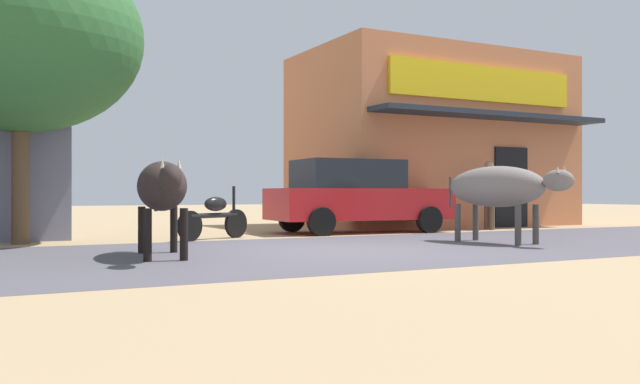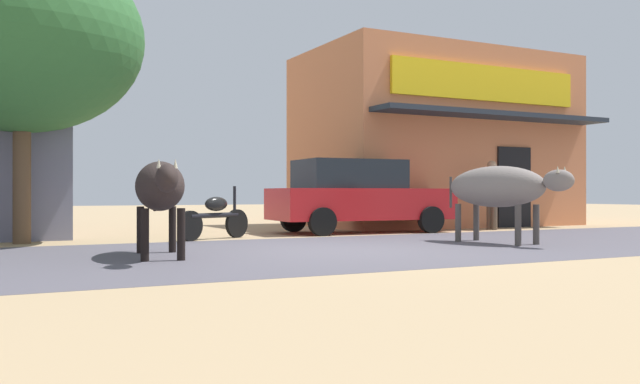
{
  "view_description": "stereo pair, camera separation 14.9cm",
  "coord_description": "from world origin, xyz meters",
  "px_view_note": "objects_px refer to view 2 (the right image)",
  "views": [
    {
      "loc": [
        -5.17,
        -9.33,
        0.9
      ],
      "look_at": [
        0.58,
        1.69,
        0.92
      ],
      "focal_mm": 38.03,
      "sensor_mm": 36.0,
      "label": 1
    },
    {
      "loc": [
        -5.03,
        -9.4,
        0.9
      ],
      "look_at": [
        0.58,
        1.69,
        0.92
      ],
      "focal_mm": 38.03,
      "sensor_mm": 36.0,
      "label": 2
    }
  ],
  "objects_px": {
    "roadside_tree": "(22,37)",
    "parked_hatchback_car": "(358,195)",
    "cow_far_dark": "(499,187)",
    "pedestrian_by_shop": "(492,189)",
    "parked_motorcycle": "(215,216)",
    "cow_near_brown": "(160,187)"
  },
  "relations": [
    {
      "from": "roadside_tree",
      "to": "parked_hatchback_car",
      "type": "distance_m",
      "value": 7.54
    },
    {
      "from": "cow_far_dark",
      "to": "parked_hatchback_car",
      "type": "bearing_deg",
      "value": 98.78
    },
    {
      "from": "roadside_tree",
      "to": "pedestrian_by_shop",
      "type": "xyz_separation_m",
      "value": [
        10.51,
        -0.22,
        -2.66
      ]
    },
    {
      "from": "parked_motorcycle",
      "to": "pedestrian_by_shop",
      "type": "relative_size",
      "value": 0.98
    },
    {
      "from": "parked_motorcycle",
      "to": "cow_far_dark",
      "type": "bearing_deg",
      "value": -37.94
    },
    {
      "from": "cow_near_brown",
      "to": "cow_far_dark",
      "type": "relative_size",
      "value": 0.98
    },
    {
      "from": "parked_hatchback_car",
      "to": "cow_far_dark",
      "type": "xyz_separation_m",
      "value": [
        0.61,
        -3.97,
        0.16
      ]
    },
    {
      "from": "parked_hatchback_car",
      "to": "cow_near_brown",
      "type": "relative_size",
      "value": 1.63
    },
    {
      "from": "cow_near_brown",
      "to": "cow_far_dark",
      "type": "height_order",
      "value": "cow_far_dark"
    },
    {
      "from": "parked_motorcycle",
      "to": "parked_hatchback_car",
      "type": "bearing_deg",
      "value": 11.08
    },
    {
      "from": "roadside_tree",
      "to": "pedestrian_by_shop",
      "type": "bearing_deg",
      "value": -1.21
    },
    {
      "from": "cow_near_brown",
      "to": "pedestrian_by_shop",
      "type": "distance_m",
      "value": 9.55
    },
    {
      "from": "parked_hatchback_car",
      "to": "roadside_tree",
      "type": "bearing_deg",
      "value": -178.05
    },
    {
      "from": "cow_far_dark",
      "to": "parked_motorcycle",
      "type": "bearing_deg",
      "value": 142.06
    },
    {
      "from": "pedestrian_by_shop",
      "to": "cow_far_dark",
      "type": "bearing_deg",
      "value": -129.64
    },
    {
      "from": "roadside_tree",
      "to": "parked_hatchback_car",
      "type": "bearing_deg",
      "value": 1.95
    },
    {
      "from": "parked_hatchback_car",
      "to": "cow_near_brown",
      "type": "xyz_separation_m",
      "value": [
        -5.41,
        -3.84,
        0.14
      ]
    },
    {
      "from": "parked_hatchback_car",
      "to": "cow_far_dark",
      "type": "height_order",
      "value": "parked_hatchback_car"
    },
    {
      "from": "cow_far_dark",
      "to": "pedestrian_by_shop",
      "type": "xyz_separation_m",
      "value": [
        2.91,
        3.51,
        -0.0
      ]
    },
    {
      "from": "parked_motorcycle",
      "to": "pedestrian_by_shop",
      "type": "distance_m",
      "value": 7.13
    },
    {
      "from": "parked_motorcycle",
      "to": "pedestrian_by_shop",
      "type": "xyz_separation_m",
      "value": [
        7.1,
        0.24,
        0.54
      ]
    },
    {
      "from": "parked_hatchback_car",
      "to": "pedestrian_by_shop",
      "type": "height_order",
      "value": "pedestrian_by_shop"
    }
  ]
}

